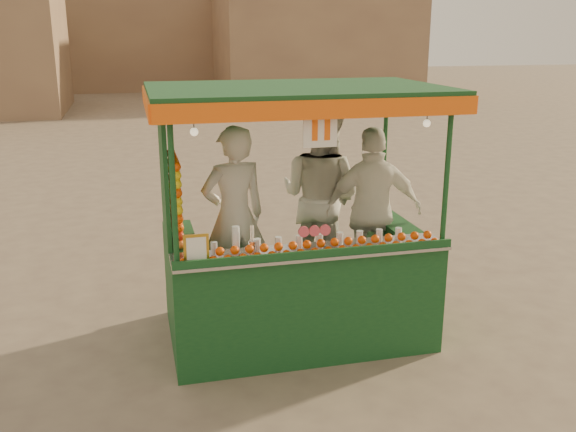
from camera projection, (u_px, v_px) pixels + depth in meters
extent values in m
plane|color=brown|center=(307.00, 319.00, 6.67)|extent=(90.00, 90.00, 0.00)
cube|color=#937453|center=(314.00, 40.00, 29.93)|extent=(9.00, 6.00, 5.00)
cube|color=#937453|center=(118.00, 19.00, 33.17)|extent=(14.00, 7.00, 7.00)
cube|color=#103C1B|center=(295.00, 318.00, 6.36)|extent=(2.46, 1.52, 0.28)
cylinder|color=black|center=(211.00, 325.00, 6.16)|extent=(0.34, 0.09, 0.34)
cylinder|color=black|center=(375.00, 307.00, 6.55)|extent=(0.34, 0.09, 0.34)
cube|color=#103C1B|center=(313.00, 294.00, 5.64)|extent=(2.46, 0.28, 0.76)
cube|color=#103C1B|center=(183.00, 276.00, 6.05)|extent=(0.28, 1.23, 0.76)
cube|color=#103C1B|center=(395.00, 258.00, 6.56)|extent=(0.28, 1.23, 0.76)
cube|color=#B2B2B7|center=(312.00, 252.00, 5.56)|extent=(2.46, 0.44, 0.03)
cylinder|color=#103C1B|center=(173.00, 191.00, 4.99)|extent=(0.05, 0.05, 1.33)
cylinder|color=#103C1B|center=(447.00, 176.00, 5.53)|extent=(0.05, 0.05, 1.33)
cylinder|color=#103C1B|center=(163.00, 158.00, 6.31)|extent=(0.05, 0.05, 1.33)
cylinder|color=#103C1B|center=(385.00, 148.00, 6.86)|extent=(0.05, 0.05, 1.33)
cube|color=#103C1B|center=(296.00, 90.00, 5.73)|extent=(2.65, 1.71, 0.08)
cube|color=#F35B0D|center=(323.00, 110.00, 4.95)|extent=(2.65, 0.04, 0.15)
cube|color=#F35B0D|center=(275.00, 90.00, 6.54)|extent=(2.65, 0.04, 0.15)
cube|color=#F35B0D|center=(147.00, 102.00, 5.44)|extent=(0.04, 1.71, 0.15)
cube|color=#F35B0D|center=(430.00, 95.00, 6.05)|extent=(0.04, 1.71, 0.15)
cylinder|color=#D03F4F|center=(314.00, 231.00, 5.37)|extent=(0.09, 0.02, 0.09)
cube|color=#BF8A23|center=(196.00, 250.00, 5.17)|extent=(0.21, 0.02, 0.27)
cube|color=white|center=(320.00, 130.00, 5.07)|extent=(0.28, 0.01, 0.28)
sphere|color=#FFE5B2|center=(194.00, 132.00, 4.97)|extent=(0.07, 0.07, 0.07)
sphere|color=#FFE5B2|center=(427.00, 123.00, 5.42)|extent=(0.07, 0.07, 0.07)
imported|color=white|center=(234.00, 217.00, 6.17)|extent=(0.73, 0.55, 1.79)
imported|color=beige|center=(320.00, 197.00, 6.68)|extent=(1.16, 1.17, 1.91)
imported|color=white|center=(373.00, 211.00, 6.46)|extent=(1.07, 0.57, 1.73)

